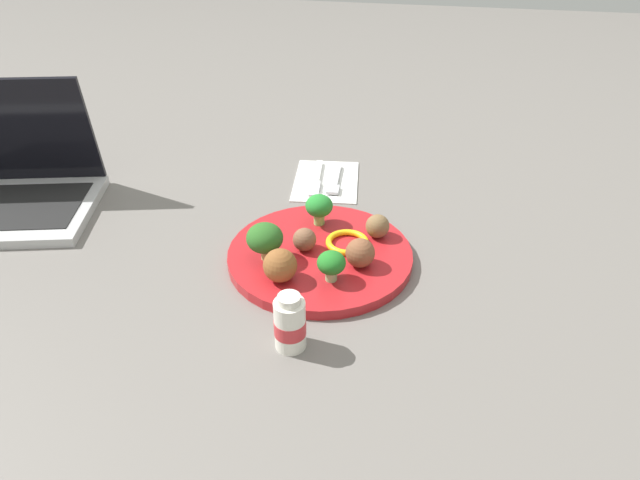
{
  "coord_description": "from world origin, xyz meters",
  "views": [
    {
      "loc": [
        0.69,
        0.14,
        0.5
      ],
      "look_at": [
        0.0,
        0.0,
        0.04
      ],
      "focal_mm": 31.58,
      "sensor_mm": 36.0,
      "label": 1
    }
  ],
  "objects_px": {
    "broccoli_floret_front_right": "(265,238)",
    "napkin": "(326,180)",
    "yogurt_bottle": "(293,324)",
    "meatball_front_left": "(378,226)",
    "knife": "(316,179)",
    "plate": "(320,255)",
    "pepper_ring_front_right": "(347,242)",
    "meatball_mid_left": "(305,238)",
    "meatball_near_rim": "(280,265)",
    "fork": "(335,180)",
    "meatball_back_left": "(360,253)",
    "broccoli_floret_back_right": "(319,207)",
    "broccoli_floret_center": "(331,264)"
  },
  "relations": [
    {
      "from": "broccoli_floret_front_right",
      "to": "napkin",
      "type": "relative_size",
      "value": 0.34
    },
    {
      "from": "broccoli_floret_front_right",
      "to": "yogurt_bottle",
      "type": "bearing_deg",
      "value": 27.06
    },
    {
      "from": "meatball_front_left",
      "to": "knife",
      "type": "height_order",
      "value": "meatball_front_left"
    },
    {
      "from": "plate",
      "to": "broccoli_floret_front_right",
      "type": "distance_m",
      "value": 0.09
    },
    {
      "from": "napkin",
      "to": "yogurt_bottle",
      "type": "xyz_separation_m",
      "value": [
        0.44,
        0.04,
        0.03
      ]
    },
    {
      "from": "pepper_ring_front_right",
      "to": "meatball_mid_left",
      "type": "bearing_deg",
      "value": -72.25
    },
    {
      "from": "broccoli_floret_front_right",
      "to": "meatball_front_left",
      "type": "height_order",
      "value": "broccoli_floret_front_right"
    },
    {
      "from": "meatball_near_rim",
      "to": "yogurt_bottle",
      "type": "height_order",
      "value": "yogurt_bottle"
    },
    {
      "from": "meatball_mid_left",
      "to": "knife",
      "type": "height_order",
      "value": "meatball_mid_left"
    },
    {
      "from": "pepper_ring_front_right",
      "to": "napkin",
      "type": "bearing_deg",
      "value": -161.66
    },
    {
      "from": "yogurt_bottle",
      "to": "plate",
      "type": "bearing_deg",
      "value": -178.79
    },
    {
      "from": "meatball_front_left",
      "to": "fork",
      "type": "height_order",
      "value": "meatball_front_left"
    },
    {
      "from": "broccoli_floret_front_right",
      "to": "meatball_mid_left",
      "type": "distance_m",
      "value": 0.07
    },
    {
      "from": "meatball_back_left",
      "to": "fork",
      "type": "distance_m",
      "value": 0.29
    },
    {
      "from": "plate",
      "to": "fork",
      "type": "xyz_separation_m",
      "value": [
        -0.25,
        -0.02,
        -0.0
      ]
    },
    {
      "from": "broccoli_floret_front_right",
      "to": "meatball_near_rim",
      "type": "distance_m",
      "value": 0.06
    },
    {
      "from": "broccoli_floret_back_right",
      "to": "meatball_mid_left",
      "type": "distance_m",
      "value": 0.07
    },
    {
      "from": "meatball_back_left",
      "to": "fork",
      "type": "height_order",
      "value": "meatball_back_left"
    },
    {
      "from": "meatball_near_rim",
      "to": "pepper_ring_front_right",
      "type": "height_order",
      "value": "meatball_near_rim"
    },
    {
      "from": "plate",
      "to": "broccoli_floret_center",
      "type": "bearing_deg",
      "value": 23.68
    },
    {
      "from": "meatball_back_left",
      "to": "napkin",
      "type": "bearing_deg",
      "value": -159.89
    },
    {
      "from": "fork",
      "to": "meatball_front_left",
      "type": "bearing_deg",
      "value": 27.56
    },
    {
      "from": "pepper_ring_front_right",
      "to": "fork",
      "type": "relative_size",
      "value": 0.55
    },
    {
      "from": "broccoli_floret_front_right",
      "to": "napkin",
      "type": "xyz_separation_m",
      "value": [
        -0.29,
        0.04,
        -0.05
      ]
    },
    {
      "from": "broccoli_floret_front_right",
      "to": "meatball_near_rim",
      "type": "bearing_deg",
      "value": 37.28
    },
    {
      "from": "meatball_front_left",
      "to": "knife",
      "type": "xyz_separation_m",
      "value": [
        -0.19,
        -0.14,
        -0.03
      ]
    },
    {
      "from": "broccoli_floret_front_right",
      "to": "pepper_ring_front_right",
      "type": "distance_m",
      "value": 0.13
    },
    {
      "from": "meatball_back_left",
      "to": "knife",
      "type": "relative_size",
      "value": 0.3
    },
    {
      "from": "broccoli_floret_front_right",
      "to": "pepper_ring_front_right",
      "type": "bearing_deg",
      "value": 117.83
    },
    {
      "from": "meatball_back_left",
      "to": "napkin",
      "type": "relative_size",
      "value": 0.25
    },
    {
      "from": "meatball_mid_left",
      "to": "broccoli_floret_front_right",
      "type": "bearing_deg",
      "value": -52.09
    },
    {
      "from": "broccoli_floret_front_right",
      "to": "pepper_ring_front_right",
      "type": "xyz_separation_m",
      "value": [
        -0.06,
        0.11,
        -0.03
      ]
    },
    {
      "from": "broccoli_floret_center",
      "to": "fork",
      "type": "height_order",
      "value": "broccoli_floret_center"
    },
    {
      "from": "meatball_mid_left",
      "to": "fork",
      "type": "bearing_deg",
      "value": 179.18
    },
    {
      "from": "knife",
      "to": "broccoli_floret_back_right",
      "type": "bearing_deg",
      "value": 12.98
    },
    {
      "from": "meatball_near_rim",
      "to": "meatball_front_left",
      "type": "bearing_deg",
      "value": 138.76
    },
    {
      "from": "knife",
      "to": "fork",
      "type": "bearing_deg",
      "value": 95.65
    },
    {
      "from": "meatball_back_left",
      "to": "pepper_ring_front_right",
      "type": "height_order",
      "value": "meatball_back_left"
    },
    {
      "from": "fork",
      "to": "broccoli_floret_center",
      "type": "bearing_deg",
      "value": 8.87
    },
    {
      "from": "meatball_back_left",
      "to": "broccoli_floret_center",
      "type": "bearing_deg",
      "value": -39.28
    },
    {
      "from": "pepper_ring_front_right",
      "to": "knife",
      "type": "height_order",
      "value": "pepper_ring_front_right"
    },
    {
      "from": "meatball_mid_left",
      "to": "fork",
      "type": "relative_size",
      "value": 0.29
    },
    {
      "from": "broccoli_floret_center",
      "to": "yogurt_bottle",
      "type": "bearing_deg",
      "value": -11.57
    },
    {
      "from": "meatball_near_rim",
      "to": "napkin",
      "type": "bearing_deg",
      "value": 179.63
    },
    {
      "from": "meatball_near_rim",
      "to": "yogurt_bottle",
      "type": "xyz_separation_m",
      "value": [
        0.11,
        0.04,
        -0.0
      ]
    },
    {
      "from": "pepper_ring_front_right",
      "to": "fork",
      "type": "bearing_deg",
      "value": -165.53
    },
    {
      "from": "meatball_near_rim",
      "to": "pepper_ring_front_right",
      "type": "distance_m",
      "value": 0.13
    },
    {
      "from": "plate",
      "to": "yogurt_bottle",
      "type": "bearing_deg",
      "value": 1.21
    },
    {
      "from": "broccoli_floret_front_right",
      "to": "broccoli_floret_center",
      "type": "bearing_deg",
      "value": 73.11
    },
    {
      "from": "broccoli_floret_back_right",
      "to": "fork",
      "type": "bearing_deg",
      "value": -178.85
    }
  ]
}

